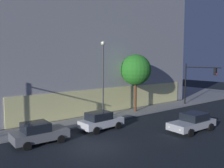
# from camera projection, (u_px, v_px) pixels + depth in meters

# --- Properties ---
(ground_plane) EXTENTS (120.00, 120.00, 0.00)m
(ground_plane) POSITION_uv_depth(u_px,v_px,m) (95.00, 147.00, 17.82)
(ground_plane) COLOR black
(modern_building) EXTENTS (28.53, 29.09, 20.17)m
(modern_building) POSITION_uv_depth(u_px,v_px,m) (59.00, 38.00, 40.05)
(modern_building) COLOR #4C4C51
(modern_building) RESTS_ON ground
(traffic_light_far_corner) EXTENTS (0.32, 5.21, 5.77)m
(traffic_light_far_corner) POSITION_uv_depth(u_px,v_px,m) (196.00, 77.00, 33.25)
(traffic_light_far_corner) COLOR black
(traffic_light_far_corner) RESTS_ON sidewalk_corner
(street_lamp_sidewalk) EXTENTS (0.44, 0.44, 8.21)m
(street_lamp_sidewalk) POSITION_uv_depth(u_px,v_px,m) (103.00, 71.00, 25.47)
(street_lamp_sidewalk) COLOR #444444
(street_lamp_sidewalk) RESTS_ON sidewalk_corner
(sidewalk_tree) EXTENTS (3.72, 3.72, 6.94)m
(sidewalk_tree) POSITION_uv_depth(u_px,v_px,m) (136.00, 70.00, 29.34)
(sidewalk_tree) COLOR brown
(sidewalk_tree) RESTS_ON sidewalk_corner
(car_grey) EXTENTS (4.25, 2.36, 1.64)m
(car_grey) POSITION_uv_depth(u_px,v_px,m) (39.00, 133.00, 18.71)
(car_grey) COLOR slate
(car_grey) RESTS_ON ground
(car_white) EXTENTS (4.20, 2.11, 1.68)m
(car_white) POSITION_uv_depth(u_px,v_px,m) (101.00, 121.00, 22.31)
(car_white) COLOR silver
(car_white) RESTS_ON ground
(car_silver) EXTENTS (4.85, 2.29, 1.63)m
(car_silver) POSITION_uv_depth(u_px,v_px,m) (192.00, 122.00, 21.91)
(car_silver) COLOR #B7BABF
(car_silver) RESTS_ON ground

